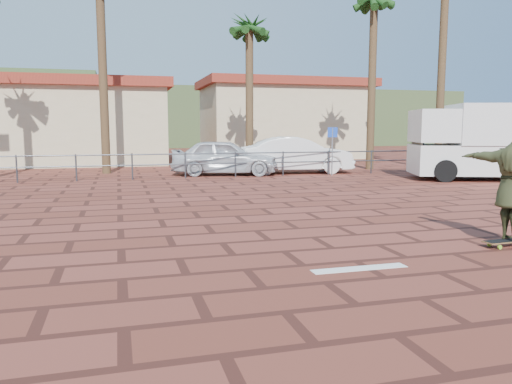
% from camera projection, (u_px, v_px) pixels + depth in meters
% --- Properties ---
extents(ground, '(120.00, 120.00, 0.00)m').
position_uv_depth(ground, '(284.00, 252.00, 7.92)').
color(ground, brown).
rests_on(ground, ground).
extents(paint_stripe, '(1.40, 0.22, 0.01)m').
position_uv_depth(paint_stripe, '(359.00, 268.00, 6.96)').
color(paint_stripe, white).
rests_on(paint_stripe, ground).
extents(guardrail, '(24.06, 0.06, 1.00)m').
position_uv_depth(guardrail, '(185.00, 161.00, 19.31)').
color(guardrail, '#47494F').
rests_on(guardrail, ground).
extents(palm_center, '(2.40, 2.40, 7.75)m').
position_uv_depth(palm_center, '(249.00, 31.00, 22.85)').
color(palm_center, brown).
rests_on(palm_center, ground).
extents(palm_right, '(2.40, 2.40, 9.05)m').
position_uv_depth(palm_right, '(374.00, 3.00, 22.71)').
color(palm_right, brown).
rests_on(palm_right, ground).
extents(building_west, '(12.60, 7.60, 4.50)m').
position_uv_depth(building_west, '(50.00, 122.00, 27.08)').
color(building_west, beige).
rests_on(building_west, ground).
extents(building_east, '(10.60, 6.60, 5.00)m').
position_uv_depth(building_east, '(283.00, 119.00, 32.65)').
color(building_east, beige).
rests_on(building_east, ground).
extents(hill_front, '(70.00, 18.00, 6.00)m').
position_uv_depth(hill_front, '(140.00, 118.00, 55.34)').
color(hill_front, '#384C28').
rests_on(hill_front, ground).
extents(campervan, '(5.90, 3.99, 2.83)m').
position_uv_depth(campervan, '(489.00, 140.00, 18.79)').
color(campervan, silver).
rests_on(campervan, ground).
extents(car_silver, '(4.67, 2.80, 1.49)m').
position_uv_depth(car_silver, '(225.00, 157.00, 20.72)').
color(car_silver, silver).
rests_on(car_silver, ground).
extents(car_white, '(4.92, 2.20, 1.57)m').
position_uv_depth(car_white, '(296.00, 155.00, 21.55)').
color(car_white, white).
rests_on(car_white, ground).
extents(street_sign, '(0.38, 0.19, 1.97)m').
position_uv_depth(street_sign, '(332.00, 142.00, 20.44)').
color(street_sign, gray).
rests_on(street_sign, ground).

